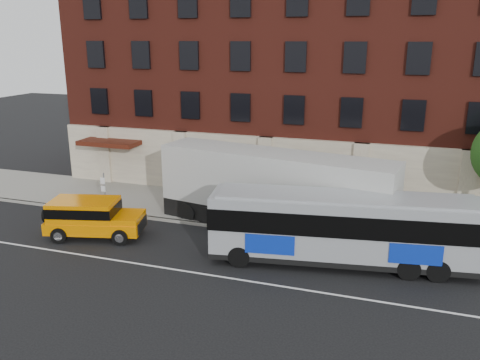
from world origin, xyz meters
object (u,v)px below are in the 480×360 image
(sign_pole, at_px, (104,190))
(city_bus, at_px, (343,226))
(shipping_container, at_px, (274,192))
(yellow_suv, at_px, (91,216))

(sign_pole, height_order, city_bus, city_bus)
(city_bus, xyz_separation_m, shipping_container, (-4.16, 3.21, 0.29))
(yellow_suv, xyz_separation_m, shipping_container, (8.97, 4.09, 0.99))
(sign_pole, bearing_deg, city_bus, -9.99)
(city_bus, distance_m, shipping_container, 5.26)
(city_bus, relative_size, shipping_container, 0.94)
(sign_pole, height_order, shipping_container, shipping_container)
(sign_pole, relative_size, yellow_suv, 0.46)
(city_bus, bearing_deg, sign_pole, 170.01)
(city_bus, distance_m, yellow_suv, 13.18)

